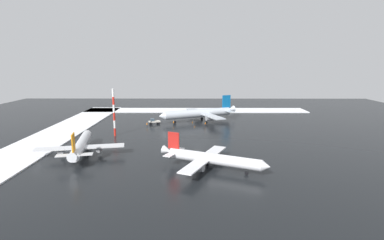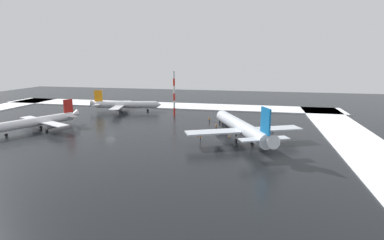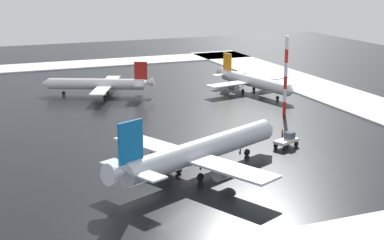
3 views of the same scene
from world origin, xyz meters
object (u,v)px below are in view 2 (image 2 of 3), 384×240
Objects in this scene: ground_crew_mid_apron at (209,119)px; airplane_parked_portside at (37,121)px; ground_crew_by_nose_gear at (216,126)px; traffic_cone_near_nose at (229,136)px; airplane_foreground_jet at (241,127)px; traffic_cone_mid_line at (198,135)px; pushback_tug at (224,120)px; ground_crew_near_tug at (200,137)px; airplane_far_rear at (125,104)px; antenna_mast at (174,93)px.

airplane_parked_portside is at bearing -71.36° from ground_crew_mid_apron.
ground_crew_by_nose_gear is 9.02m from traffic_cone_near_nose.
ground_crew_by_nose_gear reaches higher than traffic_cone_near_nose.
airplane_foreground_jet reaches higher than ground_crew_by_nose_gear.
airplane_foreground_jet is at bearing 84.52° from ground_crew_by_nose_gear.
pushback_tug is at bearing -107.16° from traffic_cone_mid_line.
ground_crew_near_tug reaches higher than traffic_cone_near_nose.
ground_crew_mid_apron is (-36.35, 12.80, -1.83)m from airplane_far_rear.
traffic_cone_mid_line is (-47.75, -3.76, -2.43)m from airplane_parked_portside.
ground_crew_mid_apron and ground_crew_by_nose_gear have the same top height.
pushback_tug is at bearing -5.72° from airplane_foreground_jet.
ground_crew_mid_apron is 19.00m from traffic_cone_mid_line.
ground_crew_near_tug is 13.17m from ground_crew_by_nose_gear.
airplane_parked_portside is at bearing -119.80° from airplane_far_rear.
traffic_cone_mid_line is at bearing 6.36° from traffic_cone_near_nose.
ground_crew_by_nose_gear is 3.11× the size of traffic_cone_near_nose.
airplane_foreground_jet is 13.75m from ground_crew_by_nose_gear.
ground_crew_by_nose_gear is at bearing 147.02° from pushback_tug.
ground_crew_by_nose_gear is (-2.36, -12.95, 0.00)m from ground_crew_near_tug.
traffic_cone_near_nose is (-56.19, -4.70, -2.43)m from airplane_parked_portside.
airplane_parked_portside reaches higher than ground_crew_near_tug.
airplane_far_rear is at bearing 29.99° from airplane_foreground_jet.
traffic_cone_mid_line is at bearing 100.86° from ground_crew_near_tug.
airplane_parked_portside is 56.88m from pushback_tug.
airplane_foreground_jet is 6.72× the size of pushback_tug.
airplane_parked_portside is at bearing 171.70° from ground_crew_near_tug.
pushback_tug is 9.26× the size of traffic_cone_mid_line.
traffic_cone_mid_line is (11.81, -2.22, -3.29)m from airplane_foreground_jet.
ground_crew_mid_apron is (-47.85, -22.75, -1.73)m from airplane_parked_portside.
airplane_far_rear reaches higher than traffic_cone_mid_line.
traffic_cone_mid_line is (5.22, 16.91, -1.01)m from pushback_tug.
traffic_cone_near_nose is at bearing 130.48° from antenna_mast.
pushback_tug is (-52.97, -20.67, -1.42)m from airplane_parked_portside.
ground_crew_by_nose_gear is at bearing -41.89° from airplane_far_rear.
traffic_cone_near_nose is at bearing 29.18° from ground_crew_near_tug.
traffic_cone_mid_line is (-14.64, 27.99, -7.99)m from antenna_mast.
airplane_foreground_jet is 59.59m from airplane_parked_portside.
airplane_far_rear is 38.58m from ground_crew_mid_apron.
ground_crew_near_tug is at bearing -3.50° from ground_crew_mid_apron.
ground_crew_near_tug is at bearing 76.65° from airplane_foreground_jet.
traffic_cone_mid_line is at bearing 139.60° from pushback_tug.
ground_crew_near_tug is (10.37, 2.09, -2.60)m from airplane_foreground_jet.
airplane_parked_portside is at bearing 66.75° from airplane_foreground_jet.
airplane_foreground_jet is 20.02× the size of ground_crew_mid_apron.
ground_crew_by_nose_gear is at bearing -58.99° from traffic_cone_near_nose.
airplane_parked_portside is at bearing -28.34° from ground_crew_by_nose_gear.
airplane_foreground_jet is 62.25× the size of traffic_cone_mid_line.
antenna_mast is at bearing 158.33° from airplane_parked_portside.
airplane_foreground_jet is 5.68m from traffic_cone_near_nose.
airplane_parked_portside is 15.18× the size of ground_crew_mid_apron.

